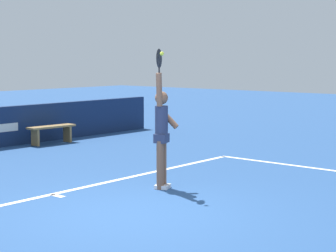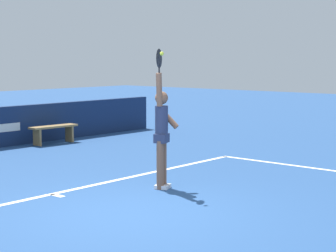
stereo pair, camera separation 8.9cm
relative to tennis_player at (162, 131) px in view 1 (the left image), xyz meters
name	(u,v)px [view 1 (the left image)]	position (x,y,z in m)	size (l,w,h in m)	color
ground_plane	(131,213)	(-1.57, -0.76, -1.04)	(60.00, 60.00, 0.00)	navy
court_lines	(174,223)	(-1.57, -1.58, -1.03)	(10.38, 5.58, 0.00)	white
tennis_player	(162,131)	(0.00, 0.00, 0.00)	(0.52, 0.45, 2.49)	brown
tennis_ball	(162,54)	(-0.21, -0.19, 1.36)	(0.07, 0.07, 0.07)	#CFDD39
courtside_bench_far	(52,130)	(2.23, 5.89, -0.66)	(1.40, 0.44, 0.50)	olive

